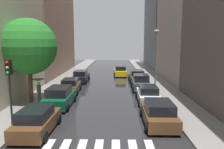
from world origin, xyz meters
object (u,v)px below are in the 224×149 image
at_px(parked_car_left_fourth, 81,77).
at_px(traffic_light_left_corner, 9,79).
at_px(street_tree_left, 29,47).
at_px(lamp_post_right, 156,55).
at_px(pedestrian_foreground, 39,85).
at_px(parked_car_left_third, 71,86).
at_px(parked_car_left_second, 60,97).
at_px(parked_car_left_nearest, 37,121).
at_px(parked_car_right_third, 141,83).
at_px(parked_car_right_fourth, 137,76).
at_px(parked_car_right_nearest, 159,113).
at_px(taxi_midroad, 120,71).
at_px(parked_car_right_second, 148,94).

relative_size(parked_car_left_fourth, traffic_light_left_corner, 1.06).
relative_size(street_tree_left, lamp_post_right, 1.10).
bearing_deg(pedestrian_foreground, parked_car_left_third, 61.13).
xyz_separation_m(parked_car_left_second, parked_car_left_fourth, (0.03, 11.69, -0.04)).
height_order(parked_car_left_third, lamp_post_right, lamp_post_right).
height_order(parked_car_left_nearest, parked_car_left_fourth, parked_car_left_fourth).
xyz_separation_m(parked_car_left_fourth, pedestrian_foreground, (-2.11, -10.77, 0.94)).
bearing_deg(parked_car_right_third, pedestrian_foreground, 122.04).
height_order(parked_car_left_third, parked_car_right_third, parked_car_right_third).
distance_m(parked_car_right_fourth, pedestrian_foreground, 14.88).
height_order(parked_car_right_nearest, taxi_midroad, taxi_midroad).
relative_size(parked_car_left_second, traffic_light_left_corner, 1.07).
xyz_separation_m(parked_car_right_fourth, lamp_post_right, (1.67, -4.88, 3.26)).
bearing_deg(parked_car_left_third, parked_car_left_fourth, -3.16).
bearing_deg(traffic_light_left_corner, pedestrian_foreground, 94.54).
height_order(parked_car_left_fourth, parked_car_right_nearest, parked_car_left_fourth).
height_order(parked_car_left_second, pedestrian_foreground, pedestrian_foreground).
xyz_separation_m(parked_car_right_third, taxi_midroad, (-2.12, 10.60, -0.07)).
bearing_deg(taxi_midroad, lamp_post_right, -160.89).
xyz_separation_m(parked_car_right_fourth, taxi_midroad, (-2.16, 5.30, -0.00)).
distance_m(parked_car_left_nearest, parked_car_left_third, 10.80).
bearing_deg(traffic_light_left_corner, street_tree_left, 100.84).
height_order(parked_car_left_third, pedestrian_foreground, pedestrian_foreground).
xyz_separation_m(parked_car_left_fourth, taxi_midroad, (5.57, 5.65, 0.00)).
bearing_deg(parked_car_right_fourth, parked_car_left_third, 129.90).
height_order(parked_car_right_second, traffic_light_left_corner, traffic_light_left_corner).
xyz_separation_m(traffic_light_left_corner, lamp_post_right, (11.00, 12.65, 0.74)).
xyz_separation_m(street_tree_left, lamp_post_right, (12.22, 6.26, -1.05)).
bearing_deg(traffic_light_left_corner, parked_car_right_nearest, 8.70).
height_order(parked_car_left_third, street_tree_left, street_tree_left).
xyz_separation_m(parked_car_right_nearest, taxi_midroad, (-2.06, 21.42, 0.02)).
distance_m(parked_car_left_nearest, parked_car_right_second, 10.48).
distance_m(parked_car_left_second, taxi_midroad, 18.23).
relative_size(taxi_midroad, street_tree_left, 0.61).
height_order(parked_car_left_nearest, taxi_midroad, taxi_midroad).
bearing_deg(taxi_midroad, parked_car_left_third, 153.32).
distance_m(parked_car_left_second, parked_car_left_fourth, 11.69).
bearing_deg(parked_car_right_third, parked_car_right_fourth, 0.83).
relative_size(parked_car_right_nearest, parked_car_right_second, 1.03).
relative_size(parked_car_left_third, lamp_post_right, 0.65).
relative_size(pedestrian_foreground, lamp_post_right, 0.31).
distance_m(street_tree_left, lamp_post_right, 13.77).
relative_size(parked_car_right_second, street_tree_left, 0.60).
distance_m(parked_car_left_second, parked_car_right_fourth, 14.32).
height_order(parked_car_left_third, parked_car_right_second, parked_car_left_third).
bearing_deg(parked_car_left_fourth, parked_car_right_third, -122.02).
distance_m(parked_car_left_fourth, traffic_light_left_corner, 17.44).
relative_size(parked_car_right_second, taxi_midroad, 0.99).
distance_m(parked_car_right_second, traffic_light_left_corner, 11.89).
xyz_separation_m(parked_car_left_nearest, parked_car_left_second, (0.01, 5.60, 0.06)).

